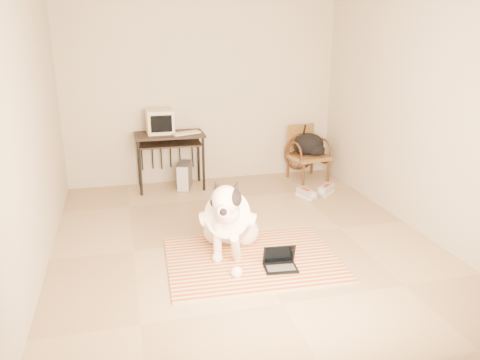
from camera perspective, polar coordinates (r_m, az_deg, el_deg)
name	(u,v)px	position (r m, az deg, el deg)	size (l,w,h in m)	color
floor	(242,239)	(5.19, 0.27, -7.19)	(4.50, 4.50, 0.00)	tan
wall_back	(203,91)	(6.95, -4.53, 10.81)	(4.50, 4.50, 0.00)	#BBAE9A
wall_front	(343,186)	(2.73, 12.45, -0.73)	(4.50, 4.50, 0.00)	#BBAE9A
wall_left	(30,127)	(4.69, -24.19, 5.88)	(4.50, 4.50, 0.00)	#BBAE9A
wall_right	(416,109)	(5.62, 20.62, 8.06)	(4.50, 4.50, 0.00)	#BBAE9A
rug	(253,259)	(4.74, 1.55, -9.64)	(1.74, 1.37, 0.02)	red
dog	(229,220)	(4.76, -1.31, -4.92)	(0.65, 1.22, 0.89)	white
laptop	(280,262)	(4.56, 4.90, -9.97)	(0.33, 0.26, 0.22)	black
computer_desk	(170,142)	(6.69, -8.56, 4.65)	(0.97, 0.55, 0.80)	black
crt_monitor	(160,122)	(6.70, -9.73, 7.03)	(0.37, 0.36, 0.33)	beige
desk_keyboard	(186,133)	(6.62, -6.60, 5.71)	(0.40, 0.15, 0.03)	beige
pc_tower	(185,176)	(6.80, -6.78, 0.54)	(0.27, 0.43, 0.37)	#474749
rattan_chair	(307,153)	(7.21, 8.13, 3.29)	(0.62, 0.60, 0.81)	brown
backpack	(310,146)	(7.14, 8.51, 4.18)	(0.47, 0.41, 0.34)	black
sneaker_left	(306,194)	(6.49, 8.08, -1.66)	(0.22, 0.33, 0.11)	silver
sneaker_right	(326,190)	(6.68, 10.43, -1.18)	(0.33, 0.31, 0.11)	silver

